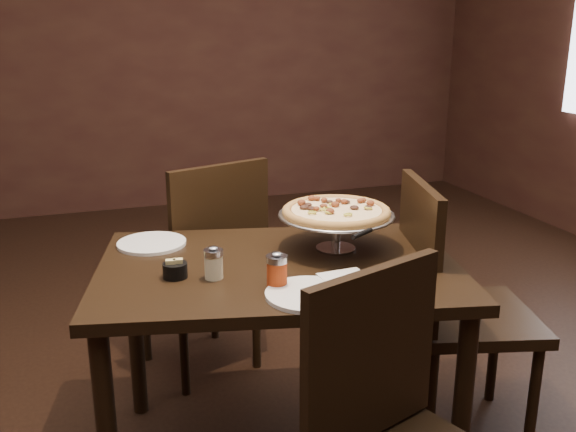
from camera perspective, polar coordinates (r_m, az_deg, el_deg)
name	(u,v)px	position (r m, az deg, el deg)	size (l,w,h in m)	color
room	(262,64)	(2.10, -2.35, 13.39)	(6.04, 7.04, 2.84)	black
dining_table	(279,291)	(2.20, -0.82, -6.66)	(1.35, 1.05, 0.75)	black
pizza_stand	(336,212)	(2.26, 4.32, 0.35)	(0.41, 0.41, 0.17)	#B1B1B8
parmesan_shaker	(214,263)	(2.03, -6.63, -4.18)	(0.06, 0.06, 0.11)	beige
pepper_flake_shaker	(277,271)	(1.95, -0.99, -4.88)	(0.07, 0.07, 0.12)	maroon
packet_caddy	(175,270)	(2.07, -10.01, -4.72)	(0.08, 0.08, 0.06)	black
napkin_stack	(347,280)	(2.01, 5.24, -5.72)	(0.15, 0.15, 0.02)	silver
plate_left	(152,243)	(2.39, -12.02, -2.38)	(0.25, 0.25, 0.01)	white
plate_near	(309,294)	(1.91, 1.89, -6.97)	(0.26, 0.26, 0.01)	white
serving_spatula	(362,234)	(2.04, 6.59, -1.62)	(0.14, 0.14, 0.02)	#B1B1B8
chair_far	(206,260)	(2.82, -7.26, -3.90)	(0.58, 0.58, 0.98)	black
chair_side	(450,301)	(2.46, 14.23, -7.35)	(0.57, 0.57, 0.99)	black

